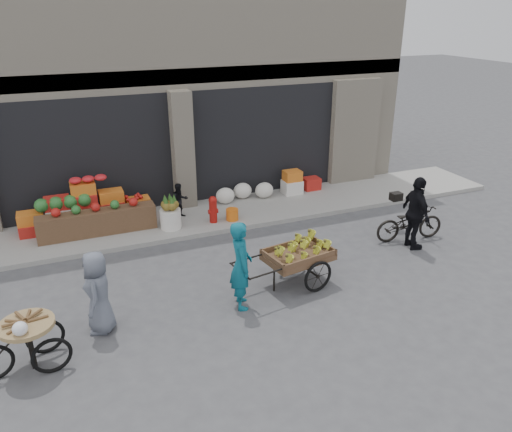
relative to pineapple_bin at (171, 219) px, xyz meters
name	(u,v)px	position (x,y,z in m)	size (l,w,h in m)	color
ground	(252,297)	(0.75, -3.60, -0.37)	(80.00, 80.00, 0.00)	#424244
sidewalk	(195,218)	(0.75, 0.50, -0.31)	(18.00, 2.20, 0.12)	gray
building	(154,73)	(0.75, 4.43, 3.00)	(14.00, 6.45, 7.00)	beige
fruit_display	(94,207)	(-1.73, 0.78, 0.30)	(3.10, 1.12, 1.24)	#B21F18
pineapple_bin	(171,219)	(0.00, 0.00, 0.00)	(0.52, 0.52, 0.50)	silver
fire_hydrant	(213,208)	(1.10, -0.05, 0.13)	(0.22, 0.22, 0.71)	#A5140F
orange_bucket	(232,214)	(1.60, -0.10, -0.10)	(0.32, 0.32, 0.30)	orange
right_bay_goods	(275,187)	(3.36, 1.10, 0.04)	(3.35, 0.60, 0.70)	silver
seated_person	(180,201)	(0.40, 0.60, 0.21)	(0.45, 0.35, 0.93)	black
banana_cart	(296,254)	(1.77, -3.46, 0.32)	(2.37, 1.27, 0.94)	brown
vendor_woman	(241,265)	(0.45, -3.79, 0.50)	(0.63, 0.42, 1.74)	#0E596C
tricycle_cart	(28,338)	(-3.23, -4.19, 0.20)	(1.46, 0.96, 0.95)	#9E7F51
vendor_grey	(98,292)	(-2.09, -3.57, 0.39)	(0.74, 0.48, 1.52)	slate
bicycle	(410,223)	(5.26, -2.62, 0.08)	(0.60, 1.72, 0.90)	black
cyclist	(416,213)	(5.06, -3.02, 0.51)	(1.03, 0.43, 1.75)	black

